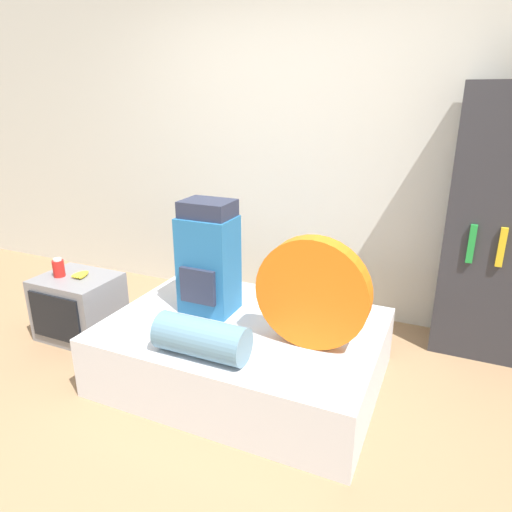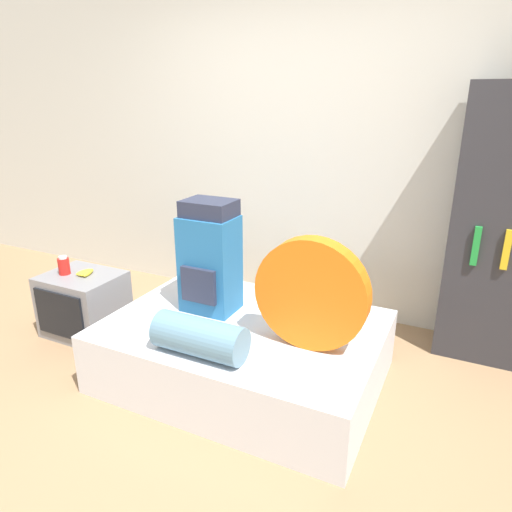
{
  "view_description": "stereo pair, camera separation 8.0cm",
  "coord_description": "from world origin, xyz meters",
  "px_view_note": "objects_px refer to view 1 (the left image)",
  "views": [
    {
      "loc": [
        1.16,
        -1.69,
        1.7
      ],
      "look_at": [
        0.15,
        0.57,
        0.83
      ],
      "focal_mm": 32.0,
      "sensor_mm": 36.0,
      "label": 1
    },
    {
      "loc": [
        1.23,
        -1.65,
        1.7
      ],
      "look_at": [
        0.15,
        0.57,
        0.83
      ],
      "focal_mm": 32.0,
      "sensor_mm": 36.0,
      "label": 2
    }
  ],
  "objects_px": {
    "sleeping_roll": "(202,338)",
    "television": "(79,307)",
    "backpack": "(208,259)",
    "canister": "(59,268)",
    "tent_bag": "(313,293)"
  },
  "relations": [
    {
      "from": "tent_bag",
      "to": "backpack",
      "type": "bearing_deg",
      "value": 167.32
    },
    {
      "from": "backpack",
      "to": "canister",
      "type": "relative_size",
      "value": 5.26
    },
    {
      "from": "backpack",
      "to": "tent_bag",
      "type": "xyz_separation_m",
      "value": [
        0.74,
        -0.17,
        -0.04
      ]
    },
    {
      "from": "sleeping_roll",
      "to": "television",
      "type": "height_order",
      "value": "sleeping_roll"
    },
    {
      "from": "canister",
      "to": "television",
      "type": "bearing_deg",
      "value": 14.93
    },
    {
      "from": "backpack",
      "to": "sleeping_roll",
      "type": "bearing_deg",
      "value": -64.84
    },
    {
      "from": "canister",
      "to": "sleeping_roll",
      "type": "bearing_deg",
      "value": -15.3
    },
    {
      "from": "backpack",
      "to": "television",
      "type": "bearing_deg",
      "value": -175.03
    },
    {
      "from": "sleeping_roll",
      "to": "canister",
      "type": "height_order",
      "value": "canister"
    },
    {
      "from": "television",
      "to": "tent_bag",
      "type": "bearing_deg",
      "value": -2.35
    },
    {
      "from": "backpack",
      "to": "television",
      "type": "distance_m",
      "value": 1.18
    },
    {
      "from": "backpack",
      "to": "sleeping_roll",
      "type": "height_order",
      "value": "backpack"
    },
    {
      "from": "sleeping_roll",
      "to": "tent_bag",
      "type": "bearing_deg",
      "value": 34.66
    },
    {
      "from": "sleeping_roll",
      "to": "television",
      "type": "xyz_separation_m",
      "value": [
        -1.3,
        0.42,
        -0.25
      ]
    },
    {
      "from": "television",
      "to": "backpack",
      "type": "bearing_deg",
      "value": 4.97
    }
  ]
}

